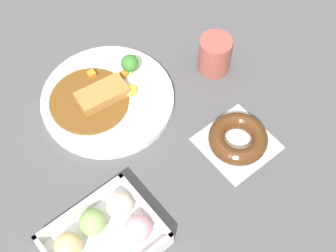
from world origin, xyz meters
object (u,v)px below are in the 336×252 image
Objects in this scene: curry_plate at (107,98)px; donut_box at (105,234)px; chocolate_ring_donut at (238,139)px; coffee_mug at (215,55)px.

donut_box is (0.18, 0.24, 0.01)m from curry_plate.
donut_box reaches higher than chocolate_ring_donut.
donut_box is 0.45m from coffee_mug.
curry_plate is at bearing -17.34° from coffee_mug.
coffee_mug is at bearing 162.66° from curry_plate.
curry_plate reaches higher than chocolate_ring_donut.
donut_box is 1.40× the size of chocolate_ring_donut.
donut_box is 0.32m from chocolate_ring_donut.
chocolate_ring_donut is (-0.14, 0.25, 0.00)m from curry_plate.
chocolate_ring_donut is 0.20m from coffee_mug.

